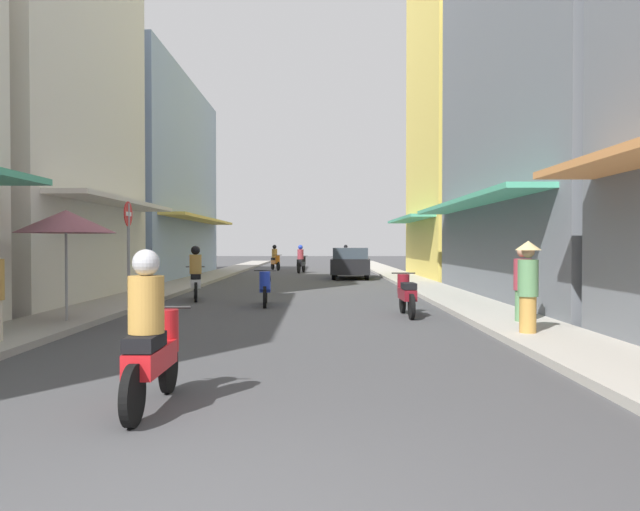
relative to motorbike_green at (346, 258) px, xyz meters
name	(u,v)px	position (x,y,z in m)	size (l,w,h in m)	color
ground_plane	(303,284)	(-2.45, -15.53, -0.70)	(113.69, 113.69, 0.00)	#424244
sidewalk_left	(191,282)	(-7.04, -15.53, -0.64)	(1.69, 59.68, 0.12)	#9E9991
sidewalk_right	(414,282)	(2.14, -15.53, -0.64)	(1.69, 59.68, 0.12)	#ADA89E
building_left_far	(130,179)	(-10.88, -11.30, 4.02)	(7.05, 13.77, 9.45)	#8CA5CC
building_right_mid	(590,102)	(5.98, -23.02, 4.99)	(7.05, 12.10, 11.39)	slate
building_right_far	(484,92)	(5.98, -11.69, 8.07)	(7.05, 9.17, 17.56)	#EFD159
motorbike_green	(346,258)	(0.00, 0.00, 0.00)	(0.55, 1.81, 1.58)	black
motorbike_white	(196,276)	(-5.33, -22.92, 0.00)	(0.63, 1.79, 1.58)	black
motorbike_black	(301,260)	(-2.79, -6.30, 0.00)	(0.61, 1.79, 1.58)	black
motorbike_maroon	(407,294)	(0.22, -26.75, -0.20)	(0.55, 1.81, 0.96)	black
motorbike_red	(152,338)	(-3.40, -34.47, 0.00)	(0.55, 1.81, 1.58)	black
motorbike_orange	(276,259)	(-4.50, -2.87, 0.00)	(0.78, 1.73, 1.58)	black
motorbike_blue	(266,287)	(-3.17, -24.50, -0.20)	(0.55, 1.81, 0.96)	black
parked_car	(351,263)	(-0.28, -11.73, 0.04)	(2.00, 4.20, 1.45)	black
pedestrian_foreground	(528,284)	(1.80, -30.15, 0.25)	(0.44, 0.44, 1.68)	#BF8C3F
pedestrian_midway	(523,287)	(2.23, -28.59, 0.09)	(0.34, 0.34, 1.59)	#598C59
vendor_umbrella	(66,222)	(-6.73, -28.50, 1.37)	(1.92, 1.92, 2.30)	#99999E
street_sign_no_entry	(129,240)	(-6.34, -25.85, 1.01)	(0.07, 0.60, 2.65)	gray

